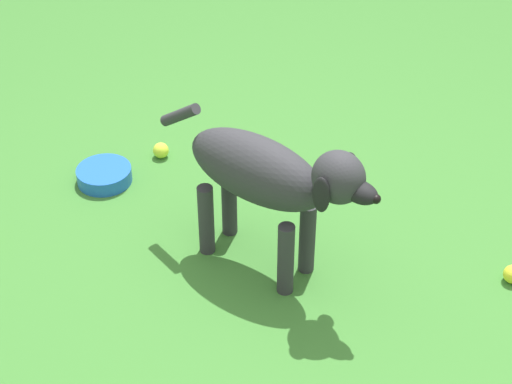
{
  "coord_description": "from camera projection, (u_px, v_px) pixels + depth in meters",
  "views": [
    {
      "loc": [
        -1.7,
        1.3,
        2.01
      ],
      "look_at": [
        0.19,
        0.1,
        0.3
      ],
      "focal_mm": 58.8,
      "sensor_mm": 36.0,
      "label": 1
    }
  ],
  "objects": [
    {
      "name": "dog",
      "position": [
        268.0,
        177.0,
        2.74
      ],
      "size": [
        0.83,
        0.4,
        0.59
      ],
      "rotation": [
        0.0,
        0.0,
        3.5
      ],
      "color": "#2D2D33",
      "rests_on": "ground"
    },
    {
      "name": "tennis_ball_4",
      "position": [
        161.0,
        150.0,
        3.5
      ],
      "size": [
        0.07,
        0.07,
        0.07
      ],
      "primitive_type": "sphere",
      "color": "#C6DF36",
      "rests_on": "ground"
    },
    {
      "name": "water_bowl",
      "position": [
        104.0,
        175.0,
        3.36
      ],
      "size": [
        0.22,
        0.22,
        0.06
      ],
      "primitive_type": "cylinder",
      "color": "blue",
      "rests_on": "ground"
    },
    {
      "name": "ground",
      "position": [
        308.0,
        280.0,
        2.92
      ],
      "size": [
        14.0,
        14.0,
        0.0
      ],
      "primitive_type": "plane",
      "color": "#38722D"
    }
  ]
}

